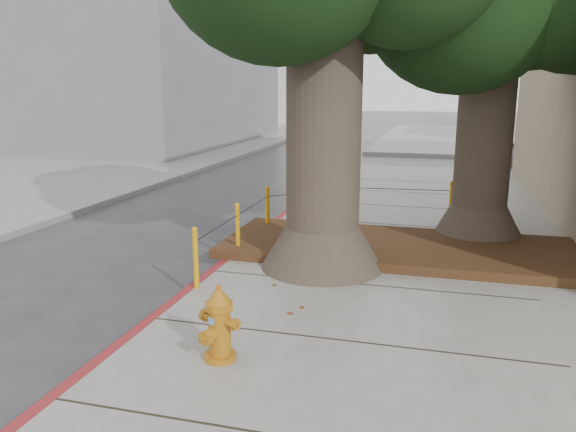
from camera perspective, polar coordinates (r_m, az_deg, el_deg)
name	(u,v)px	position (r m, az deg, el deg)	size (l,w,h in m)	color
ground	(300,347)	(7.02, 1.24, -13.13)	(140.00, 140.00, 0.00)	#28282B
sidewalk_far	(519,139)	(36.52, 22.41, 7.27)	(16.00, 20.00, 0.15)	slate
curb_red	(223,266)	(9.78, -6.63, -5.06)	(0.14, 26.00, 0.16)	maroon
planter_bed	(400,248)	(10.44, 11.29, -3.18)	(6.40, 2.60, 0.16)	black
building_far_grey	(128,31)	(32.74, -15.91, 17.60)	(12.00, 16.00, 12.00)	slate
building_far_white	(240,38)	(54.55, -4.91, 17.56)	(12.00, 18.00, 15.00)	silver
bollard_ring	(311,213)	(11.03, 2.39, 0.26)	(3.79, 5.39, 0.95)	#D1920B
fire_hydrant	(219,324)	(6.27, -7.02, -10.83)	(0.46, 0.46, 0.86)	#B06912
car_silver	(528,154)	(23.48, 23.20, 5.79)	(1.36, 3.39, 1.15)	#B2B2B8
car_dark	(199,138)	(28.67, -9.07, 7.86)	(1.72, 4.24, 1.23)	black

